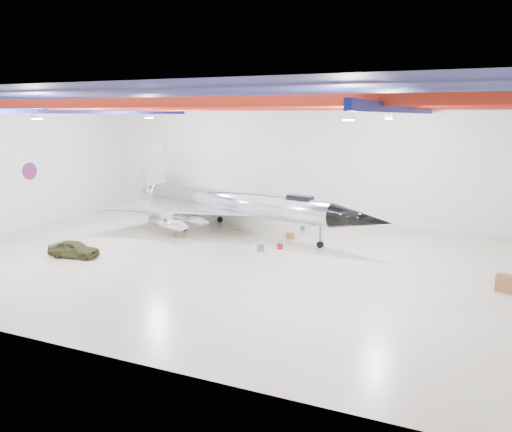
% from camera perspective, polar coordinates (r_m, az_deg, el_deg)
% --- Properties ---
extents(floor, '(40.00, 40.00, 0.00)m').
position_cam_1_polar(floor, '(35.20, -3.83, -4.72)').
color(floor, '#BDB096').
rests_on(floor, ground).
extents(wall_back, '(40.00, 0.00, 40.00)m').
position_cam_1_polar(wall_back, '(47.81, 4.41, 6.27)').
color(wall_back, silver).
rests_on(wall_back, floor).
extents(wall_left, '(0.00, 30.00, 30.00)m').
position_cam_1_polar(wall_left, '(46.76, -26.35, 5.00)').
color(wall_left, silver).
rests_on(wall_left, floor).
extents(ceiling, '(40.00, 40.00, 0.00)m').
position_cam_1_polar(ceiling, '(33.83, -4.09, 13.48)').
color(ceiling, '#0A0F38').
rests_on(ceiling, wall_back).
extents(ceiling_structure, '(39.50, 29.50, 1.08)m').
position_cam_1_polar(ceiling_structure, '(33.82, -4.07, 12.33)').
color(ceiling_structure, maroon).
rests_on(ceiling_structure, ceiling).
extents(wall_roundel, '(0.10, 1.50, 1.50)m').
position_cam_1_polar(wall_roundel, '(48.07, -24.44, 4.71)').
color(wall_roundel, '#B21414').
rests_on(wall_roundel, wall_left).
extents(jet_aircraft, '(25.75, 18.06, 7.12)m').
position_cam_1_polar(jet_aircraft, '(42.07, -2.54, 1.23)').
color(jet_aircraft, silver).
rests_on(jet_aircraft, floor).
extents(jeep, '(3.76, 1.99, 1.22)m').
position_cam_1_polar(jeep, '(37.19, -20.10, -3.55)').
color(jeep, '#38391C').
rests_on(jeep, floor).
extents(desk, '(1.23, 0.93, 1.01)m').
position_cam_1_polar(desk, '(31.55, 26.72, -6.92)').
color(desk, brown).
rests_on(desk, floor).
extents(crate_ply, '(0.53, 0.47, 0.32)m').
position_cam_1_polar(crate_ply, '(41.21, -9.12, -2.21)').
color(crate_ply, olive).
rests_on(crate_ply, floor).
extents(engine_drum, '(0.53, 0.53, 0.47)m').
position_cam_1_polar(engine_drum, '(36.56, 0.53, -3.69)').
color(engine_drum, '#59595B').
rests_on(engine_drum, floor).
extents(parts_bin, '(0.73, 0.63, 0.45)m').
position_cam_1_polar(parts_bin, '(40.37, 3.92, -2.28)').
color(parts_bin, olive).
rests_on(parts_bin, floor).
extents(tool_chest, '(0.46, 0.46, 0.40)m').
position_cam_1_polar(tool_chest, '(37.28, 2.75, -3.46)').
color(tool_chest, maroon).
rests_on(tool_chest, floor).
extents(oil_barrel, '(0.64, 0.57, 0.38)m').
position_cam_1_polar(oil_barrel, '(41.68, -2.16, -1.87)').
color(oil_barrel, olive).
rests_on(oil_barrel, floor).
extents(spares_box, '(0.53, 0.53, 0.37)m').
position_cam_1_polar(spares_box, '(43.44, 5.34, -1.37)').
color(spares_box, '#59595B').
rests_on(spares_box, floor).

